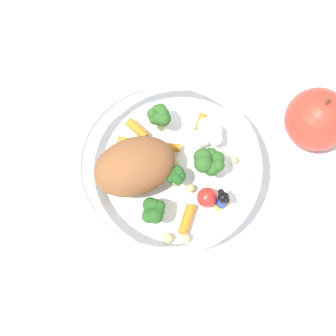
{
  "coord_description": "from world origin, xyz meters",
  "views": [
    {
      "loc": [
        -0.11,
        -0.2,
        0.58
      ],
      "look_at": [
        -0.01,
        -0.01,
        0.03
      ],
      "focal_mm": 52.06,
      "sensor_mm": 36.0,
      "label": 1
    }
  ],
  "objects": [
    {
      "name": "ground_plane",
      "position": [
        0.0,
        0.0,
        0.0
      ],
      "size": [
        2.4,
        2.4,
        0.0
      ],
      "primitive_type": "plane",
      "color": "white"
    },
    {
      "name": "loose_apple",
      "position": [
        0.18,
        -0.04,
        0.04
      ],
      "size": [
        0.08,
        0.08,
        0.09
      ],
      "color": "#BC3828",
      "rests_on": "ground_plane"
    },
    {
      "name": "food_container",
      "position": [
        -0.02,
        -0.0,
        0.03
      ],
      "size": [
        0.22,
        0.22,
        0.07
      ],
      "color": "white",
      "rests_on": "ground_plane"
    }
  ]
}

